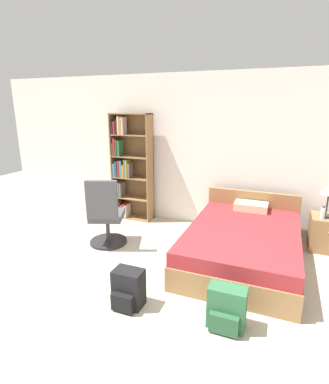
% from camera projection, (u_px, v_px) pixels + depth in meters
% --- Properties ---
extents(ground_plane, '(14.00, 14.00, 0.00)m').
position_uv_depth(ground_plane, '(133.00, 359.00, 2.52)').
color(ground_plane, '#BCB29E').
extents(wall_back, '(9.00, 0.06, 2.60)m').
position_uv_depth(wall_back, '(220.00, 153.00, 5.05)').
color(wall_back, white).
rests_on(wall_back, ground_plane).
extents(bookshelf, '(0.75, 0.28, 1.94)m').
position_uv_depth(bookshelf, '(128.00, 169.00, 5.52)').
color(bookshelf, olive).
rests_on(bookshelf, ground_plane).
extents(bed, '(1.43, 2.09, 0.74)m').
position_uv_depth(bed, '(243.00, 243.00, 4.10)').
color(bed, olive).
rests_on(bed, ground_plane).
extents(office_chair, '(0.63, 0.69, 1.07)m').
position_uv_depth(office_chair, '(106.00, 217.00, 4.46)').
color(office_chair, '#232326').
rests_on(office_chair, ground_plane).
extents(nightstand, '(0.43, 0.49, 0.51)m').
position_uv_depth(nightstand, '(325.00, 233.00, 4.42)').
color(nightstand, olive).
rests_on(nightstand, ground_plane).
extents(table_lamp, '(0.25, 0.25, 0.49)m').
position_uv_depth(table_lamp, '(329.00, 191.00, 4.25)').
color(table_lamp, '#333333').
rests_on(table_lamp, nightstand).
extents(water_bottle, '(0.06, 0.06, 0.19)m').
position_uv_depth(water_bottle, '(323.00, 213.00, 4.25)').
color(water_bottle, silver).
rests_on(water_bottle, nightstand).
extents(backpack_green, '(0.36, 0.26, 0.42)m').
position_uv_depth(backpack_green, '(226.00, 309.00, 2.84)').
color(backpack_green, '#2D603D').
rests_on(backpack_green, ground_plane).
extents(backpack_black, '(0.31, 0.28, 0.41)m').
position_uv_depth(backpack_black, '(128.00, 289.00, 3.16)').
color(backpack_black, black).
rests_on(backpack_black, ground_plane).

